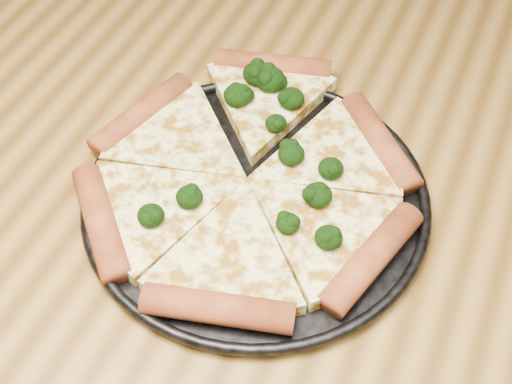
% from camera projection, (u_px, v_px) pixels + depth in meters
% --- Properties ---
extents(dining_table, '(1.20, 0.90, 0.75)m').
position_uv_depth(dining_table, '(249.00, 266.00, 0.73)').
color(dining_table, olive).
rests_on(dining_table, ground).
extents(pizza_pan, '(0.33, 0.33, 0.02)m').
position_uv_depth(pizza_pan, '(256.00, 198.00, 0.66)').
color(pizza_pan, black).
rests_on(pizza_pan, dining_table).
extents(pizza, '(0.33, 0.36, 0.03)m').
position_uv_depth(pizza, '(248.00, 176.00, 0.66)').
color(pizza, '#FFF99C').
rests_on(pizza, pizza_pan).
extents(broccoli_florets, '(0.18, 0.24, 0.02)m').
position_uv_depth(broccoli_florets, '(268.00, 135.00, 0.68)').
color(broccoli_florets, black).
rests_on(broccoli_florets, pizza).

